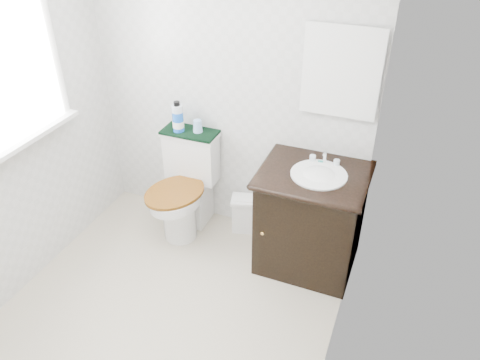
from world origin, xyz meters
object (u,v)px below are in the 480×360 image
Objects in this scene: vanity at (311,217)px; cup at (198,126)px; trash_bin at (245,213)px; toilet at (186,190)px; mouthwash_bottle at (178,118)px.

cup is (-0.99, 0.20, 0.47)m from vanity.
trash_bin is 3.24× the size of cup.
trash_bin is at bearing 16.12° from toilet.
vanity is 1.27m from mouthwash_bottle.
trash_bin is (0.46, 0.13, -0.20)m from toilet.
toilet reaches higher than trash_bin.
vanity is 9.48× the size of cup.
mouthwash_bottle is at bearing -163.51° from cup.
toilet is 2.65× the size of trash_bin.
toilet is 0.61m from mouthwash_bottle.
mouthwash_bottle is at bearing 129.89° from toilet.
cup is at bearing 65.04° from toilet.
trash_bin is at bearing -0.82° from cup.
toilet is 0.56m from cup.
mouthwash_bottle reaches higher than toilet.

